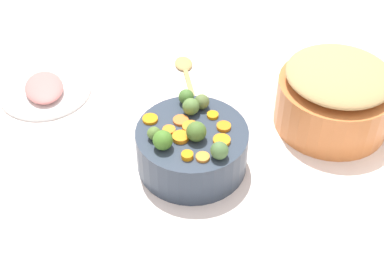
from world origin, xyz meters
TOP-DOWN VIEW (x-y plane):
  - tabletop at (0.00, 0.00)m, footprint 2.40×2.40m
  - serving_bowl_carrots at (-0.02, -0.01)m, footprint 0.25×0.25m
  - metal_pot at (-0.17, 0.32)m, footprint 0.27×0.27m
  - stuffing_mound at (-0.17, 0.32)m, footprint 0.25×0.25m
  - carrot_slice_0 at (0.06, 0.01)m, footprint 0.04×0.04m
  - carrot_slice_1 at (-0.02, -0.06)m, footprint 0.03×0.03m
  - carrot_slice_2 at (-0.07, 0.04)m, footprint 0.03×0.03m
  - carrot_slice_3 at (0.05, -0.02)m, footprint 0.03×0.03m
  - carrot_slice_4 at (-0.06, -0.03)m, footprint 0.05×0.05m
  - carrot_slice_5 at (-0.03, -0.01)m, footprint 0.05×0.05m
  - carrot_slice_6 at (-0.06, -0.10)m, footprint 0.05×0.05m
  - carrot_slice_7 at (-0.00, -0.03)m, footprint 0.05×0.05m
  - carrot_slice_8 at (-0.04, 0.06)m, footprint 0.04×0.04m
  - carrot_slice_9 at (0.01, 0.05)m, footprint 0.04×0.04m
  - brussels_sprout_0 at (-0.12, -0.02)m, footprint 0.04×0.04m
  - brussels_sprout_1 at (-0.00, -0.09)m, footprint 0.03×0.03m
  - brussels_sprout_2 at (0.05, 0.05)m, footprint 0.04×0.04m
  - brussels_sprout_3 at (-0.08, -0.01)m, footprint 0.04×0.04m
  - brussels_sprout_4 at (-0.00, 0.00)m, footprint 0.04×0.04m
  - brussels_sprout_5 at (-0.10, 0.01)m, footprint 0.03×0.03m
  - brussels_sprout_6 at (0.03, -0.07)m, footprint 0.04×0.04m
  - wooden_spoon at (-0.36, -0.03)m, footprint 0.27×0.08m
  - ham_plate at (-0.28, -0.40)m, footprint 0.24×0.24m
  - ham_slice_main at (-0.26, -0.40)m, footprint 0.16×0.14m

SIDE VIEW (x-z plane):
  - tabletop at x=0.00m, z-range 0.00..0.02m
  - wooden_spoon at x=-0.36m, z-range 0.02..0.03m
  - ham_plate at x=-0.28m, z-range 0.02..0.03m
  - ham_slice_main at x=-0.26m, z-range 0.03..0.06m
  - serving_bowl_carrots at x=-0.02m, z-range 0.02..0.12m
  - metal_pot at x=-0.17m, z-range 0.02..0.14m
  - carrot_slice_1 at x=-0.02m, z-range 0.12..0.13m
  - carrot_slice_4 at x=-0.06m, z-range 0.12..0.13m
  - carrot_slice_0 at x=0.06m, z-range 0.12..0.13m
  - carrot_slice_6 at x=-0.06m, z-range 0.12..0.13m
  - carrot_slice_2 at x=-0.07m, z-range 0.12..0.13m
  - carrot_slice_8 at x=-0.04m, z-range 0.12..0.13m
  - carrot_slice_9 at x=0.01m, z-range 0.12..0.13m
  - carrot_slice_5 at x=-0.03m, z-range 0.12..0.13m
  - carrot_slice_7 at x=0.00m, z-range 0.12..0.13m
  - carrot_slice_3 at x=0.05m, z-range 0.12..0.13m
  - brussels_sprout_1 at x=0.00m, z-range 0.12..0.15m
  - brussels_sprout_5 at x=-0.10m, z-range 0.12..0.16m
  - brussels_sprout_0 at x=-0.12m, z-range 0.12..0.16m
  - brussels_sprout_2 at x=0.05m, z-range 0.12..0.16m
  - brussels_sprout_3 at x=-0.08m, z-range 0.12..0.16m
  - brussels_sprout_6 at x=0.03m, z-range 0.12..0.16m
  - brussels_sprout_4 at x=0.00m, z-range 0.12..0.16m
  - stuffing_mound at x=-0.17m, z-range 0.14..0.19m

